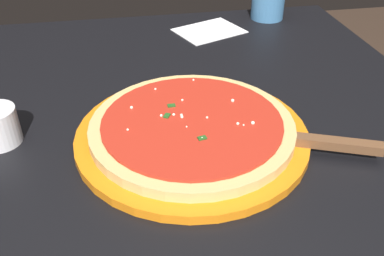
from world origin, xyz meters
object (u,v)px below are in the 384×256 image
(pizza_server, at_px, (306,142))
(napkin_loose_left, at_px, (209,31))
(serving_plate, at_px, (192,135))
(pizza, at_px, (192,126))

(pizza_server, relative_size, napkin_loose_left, 1.51)
(serving_plate, bearing_deg, napkin_loose_left, 164.34)
(pizza_server, distance_m, napkin_loose_left, 0.48)
(pizza, distance_m, napkin_loose_left, 0.43)
(pizza_server, bearing_deg, pizza, -111.64)
(pizza, bearing_deg, pizza_server, 68.36)
(pizza_server, height_order, napkin_loose_left, pizza_server)
(serving_plate, relative_size, pizza, 1.14)
(serving_plate, bearing_deg, pizza_server, 68.36)
(serving_plate, height_order, pizza, pizza)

